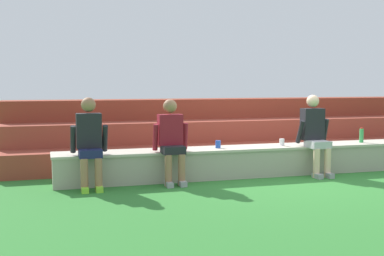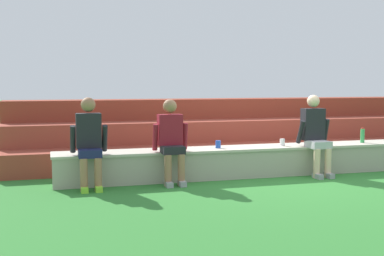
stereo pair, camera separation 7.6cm
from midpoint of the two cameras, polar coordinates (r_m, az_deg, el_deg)
The scene contains 9 objects.
ground_plane at distance 8.55m, azimuth 10.92°, elevation -5.50°, with size 80.00×80.00×0.00m, color #2D752D.
stone_seating_wall at distance 8.77m, azimuth 10.07°, elevation -3.48°, with size 7.58×0.64×0.49m.
brick_bleachers at distance 10.48m, azimuth 5.50°, elevation -0.82°, with size 9.35×2.09×1.23m.
person_far_left at distance 7.55m, azimuth -11.37°, elevation -1.36°, with size 0.55×0.57×1.36m.
person_left_of_center at distance 7.77m, azimuth -2.10°, elevation -1.20°, with size 0.56×0.56×1.32m.
person_center at distance 8.71m, azimuth 14.17°, elevation -0.54°, with size 0.56×0.60×1.37m.
water_bottle_mid_left at distance 9.54m, azimuth 19.10°, elevation -0.82°, with size 0.07×0.07×0.27m.
plastic_cup_right_end at distance 8.73m, azimuth 10.52°, elevation -1.62°, with size 0.09×0.09×0.12m, color white.
plastic_cup_left_end at distance 8.30m, azimuth 3.26°, elevation -1.87°, with size 0.09×0.09×0.13m, color blue.
Camera 2 is at (-3.79, -7.50, 1.58)m, focal length 46.71 mm.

